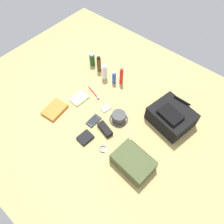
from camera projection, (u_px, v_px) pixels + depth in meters
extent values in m
cube|color=tan|center=(112.00, 116.00, 1.79)|extent=(2.64, 2.02, 0.02)
cube|color=black|center=(171.00, 117.00, 1.69)|extent=(0.36, 0.33, 0.14)
cube|color=black|center=(170.00, 115.00, 1.60)|extent=(0.19, 0.15, 0.03)
cylinder|color=black|center=(182.00, 101.00, 1.68)|extent=(0.14, 0.02, 0.02)
cube|color=#47512D|center=(133.00, 162.00, 1.50)|extent=(0.29, 0.21, 0.10)
cube|color=#394124|center=(141.00, 154.00, 1.58)|extent=(0.27, 0.09, 0.01)
cylinder|color=#494949|center=(119.00, 117.00, 1.72)|extent=(0.11, 0.11, 0.06)
torus|color=#494949|center=(118.00, 119.00, 1.75)|extent=(0.15, 0.15, 0.01)
cylinder|color=#19471E|center=(92.00, 60.00, 2.07)|extent=(0.05, 0.05, 0.12)
cylinder|color=silver|center=(92.00, 54.00, 2.01)|extent=(0.04, 0.04, 0.01)
cylinder|color=#473319|center=(99.00, 65.00, 2.01)|extent=(0.04, 0.04, 0.15)
cylinder|color=black|center=(99.00, 58.00, 1.94)|extent=(0.03, 0.03, 0.01)
cylinder|color=white|center=(105.00, 73.00, 1.96)|extent=(0.05, 0.05, 0.14)
cylinder|color=white|center=(104.00, 66.00, 1.89)|extent=(0.04, 0.04, 0.01)
cylinder|color=blue|center=(114.00, 78.00, 1.94)|extent=(0.03, 0.03, 0.12)
cylinder|color=silver|center=(114.00, 73.00, 1.88)|extent=(0.03, 0.03, 0.01)
cylinder|color=red|center=(121.00, 77.00, 1.92)|extent=(0.03, 0.03, 0.16)
cylinder|color=red|center=(122.00, 70.00, 1.85)|extent=(0.02, 0.02, 0.01)
cube|color=orange|center=(55.00, 110.00, 1.79)|extent=(0.16, 0.21, 0.03)
cube|color=white|center=(55.00, 110.00, 1.80)|extent=(0.15, 0.20, 0.02)
cube|color=black|center=(94.00, 121.00, 1.74)|extent=(0.07, 0.12, 0.01)
cube|color=black|center=(94.00, 120.00, 1.74)|extent=(0.05, 0.08, 0.00)
cube|color=#B7B7BC|center=(106.00, 108.00, 1.81)|extent=(0.07, 0.09, 0.01)
cylinder|color=silver|center=(105.00, 109.00, 1.80)|extent=(0.03, 0.03, 0.00)
torus|color=#99999E|center=(103.00, 149.00, 1.60)|extent=(0.06, 0.06, 0.01)
cylinder|color=black|center=(106.00, 151.00, 1.59)|extent=(0.03, 0.03, 0.01)
cylinder|color=red|center=(94.00, 93.00, 1.91)|extent=(0.17, 0.05, 0.01)
cube|color=white|center=(98.00, 97.00, 1.87)|extent=(0.02, 0.02, 0.01)
cube|color=black|center=(85.00, 138.00, 1.65)|extent=(0.10, 0.12, 0.02)
cube|color=beige|center=(79.00, 98.00, 1.87)|extent=(0.12, 0.16, 0.02)
cube|color=black|center=(105.00, 129.00, 1.68)|extent=(0.15, 0.09, 0.04)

